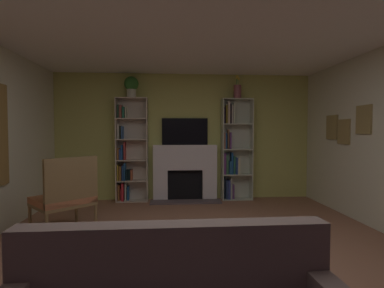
{
  "coord_description": "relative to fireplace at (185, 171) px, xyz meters",
  "views": [
    {
      "loc": [
        -0.31,
        -2.78,
        1.37
      ],
      "look_at": [
        0.0,
        1.3,
        1.19
      ],
      "focal_mm": 28.05,
      "sensor_mm": 36.0,
      "label": 1
    }
  ],
  "objects": [
    {
      "name": "ground_plane",
      "position": [
        0.0,
        -3.14,
        -0.57
      ],
      "size": [
        7.79,
        7.79,
        0.0
      ],
      "primitive_type": "plane",
      "color": "#916049"
    },
    {
      "name": "wall_back_accent",
      "position": [
        0.0,
        0.13,
        0.68
      ],
      "size": [
        5.21,
        0.06,
        2.51
      ],
      "primitive_type": "cube",
      "color": "#BEC063",
      "rests_on": "ground_plane"
    },
    {
      "name": "ceiling",
      "position": [
        0.0,
        -3.14,
        1.97
      ],
      "size": [
        5.21,
        6.61,
        0.06
      ],
      "primitive_type": "cube",
      "color": "white",
      "rests_on": "wall_back_accent"
    },
    {
      "name": "fireplace",
      "position": [
        0.0,
        0.0,
        0.0
      ],
      "size": [
        1.36,
        0.5,
        1.09
      ],
      "color": "white",
      "rests_on": "ground_plane"
    },
    {
      "name": "tv",
      "position": [
        0.0,
        0.07,
        0.79
      ],
      "size": [
        0.91,
        0.06,
        0.53
      ],
      "primitive_type": "cube",
      "color": "black",
      "rests_on": "fireplace"
    },
    {
      "name": "bookshelf_left",
      "position": [
        -1.1,
        0.01,
        0.37
      ],
      "size": [
        0.61,
        0.27,
        2.01
      ],
      "color": "beige",
      "rests_on": "ground_plane"
    },
    {
      "name": "bookshelf_right",
      "position": [
        0.97,
        0.01,
        0.38
      ],
      "size": [
        0.61,
        0.26,
        2.01
      ],
      "color": "beige",
      "rests_on": "ground_plane"
    },
    {
      "name": "potted_plant",
      "position": [
        -1.04,
        -0.05,
        1.67
      ],
      "size": [
        0.28,
        0.28,
        0.41
      ],
      "color": "beige",
      "rests_on": "bookshelf_left"
    },
    {
      "name": "vase_with_flowers",
      "position": [
        1.04,
        -0.05,
        1.6
      ],
      "size": [
        0.15,
        0.15,
        0.46
      ],
      "color": "#8D474F",
      "rests_on": "bookshelf_right"
    },
    {
      "name": "armchair",
      "position": [
        -1.69,
        -1.86,
        -0.06
      ],
      "size": [
        0.92,
        0.92,
        1.03
      ],
      "color": "brown",
      "rests_on": "ground_plane"
    }
  ]
}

